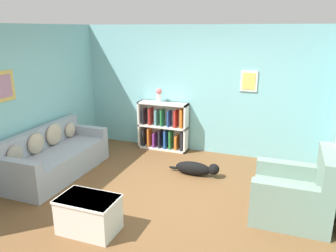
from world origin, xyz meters
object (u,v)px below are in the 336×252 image
object	(u,v)px
bookshelf	(164,128)
vase	(159,94)
dog	(196,169)
coffee_table	(89,214)
recliner_chair	(296,195)
couch	(55,157)

from	to	relation	value
bookshelf	vase	distance (m)	0.73
dog	coffee_table	bearing A→B (deg)	-112.07
recliner_chair	dog	bearing A→B (deg)	152.72
dog	vase	distance (m)	1.88
coffee_table	couch	bearing A→B (deg)	140.01
coffee_table	dog	world-z (taller)	coffee_table
bookshelf	coffee_table	distance (m)	3.18
bookshelf	vase	size ratio (longest dim) A/B	3.57
bookshelf	couch	bearing A→B (deg)	-125.78
recliner_chair	vase	size ratio (longest dim) A/B	3.33
couch	bookshelf	world-z (taller)	bookshelf
dog	couch	bearing A→B (deg)	-161.21
vase	recliner_chair	bearing A→B (deg)	-34.49
couch	recliner_chair	bearing A→B (deg)	-0.41
bookshelf	coffee_table	xyz separation A→B (m)	(0.18, -3.17, -0.23)
coffee_table	dog	bearing A→B (deg)	67.93
coffee_table	vase	xyz separation A→B (m)	(-0.28, 3.15, 0.95)
recliner_chair	dog	xyz separation A→B (m)	(-1.63, 0.84, -0.21)
couch	recliner_chair	size ratio (longest dim) A/B	2.03
recliner_chair	dog	distance (m)	1.84
couch	coffee_table	bearing A→B (deg)	-39.99
bookshelf	coffee_table	world-z (taller)	bookshelf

